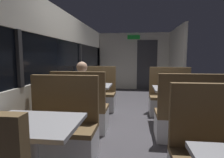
{
  "coord_description": "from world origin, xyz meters",
  "views": [
    {
      "loc": [
        0.07,
        -3.73,
        1.36
      ],
      "look_at": [
        -0.47,
        0.75,
        0.82
      ],
      "focal_mm": 30.57,
      "sensor_mm": 36.0,
      "label": 1
    }
  ],
  "objects": [
    {
      "name": "seated_passenger",
      "position": [
        -0.89,
        -0.37,
        0.54
      ],
      "size": [
        0.47,
        0.55,
        1.26
      ],
      "color": "#26262D",
      "rests_on": "ground_plane"
    },
    {
      "name": "dining_table_rear_aisle",
      "position": [
        0.89,
        0.05,
        0.64
      ],
      "size": [
        0.9,
        0.7,
        0.74
      ],
      "color": "#9E9EA3",
      "rests_on": "ground_plane"
    },
    {
      "name": "ground_plane",
      "position": [
        0.0,
        0.0,
        -0.01
      ],
      "size": [
        3.3,
        9.2,
        0.02
      ],
      "primitive_type": "cube",
      "color": "#423F44"
    },
    {
      "name": "bench_rear_aisle_facing_entry",
      "position": [
        0.89,
        0.75,
        0.33
      ],
      "size": [
        0.95,
        0.5,
        1.1
      ],
      "color": "silver",
      "rests_on": "ground_plane"
    },
    {
      "name": "bench_near_window_facing_entry",
      "position": [
        -0.89,
        -1.39,
        0.33
      ],
      "size": [
        0.95,
        0.5,
        1.1
      ],
      "color": "silver",
      "rests_on": "ground_plane"
    },
    {
      "name": "carriage_window_panel_left",
      "position": [
        -1.45,
        0.0,
        1.11
      ],
      "size": [
        0.09,
        8.48,
        2.3
      ],
      "color": "beige",
      "rests_on": "ground_plane"
    },
    {
      "name": "dining_table_mid_window",
      "position": [
        -0.89,
        0.25,
        0.64
      ],
      "size": [
        0.9,
        0.7,
        0.74
      ],
      "color": "#9E9EA3",
      "rests_on": "ground_plane"
    },
    {
      "name": "dining_table_near_window",
      "position": [
        -0.89,
        -2.09,
        0.64
      ],
      "size": [
        0.9,
        0.7,
        0.74
      ],
      "color": "#9E9EA3",
      "rests_on": "ground_plane"
    },
    {
      "name": "carriage_end_bulkhead",
      "position": [
        0.06,
        4.19,
        1.14
      ],
      "size": [
        2.9,
        0.11,
        2.3
      ],
      "color": "beige",
      "rests_on": "ground_plane"
    },
    {
      "name": "carriage_aisle_panel_right",
      "position": [
        1.45,
        3.0,
        1.15
      ],
      "size": [
        0.08,
        2.4,
        2.3
      ],
      "primitive_type": "cube",
      "color": "beige",
      "rests_on": "ground_plane"
    },
    {
      "name": "bench_mid_window_facing_entry",
      "position": [
        -0.89,
        0.95,
        0.33
      ],
      "size": [
        0.95,
        0.5,
        1.1
      ],
      "color": "silver",
      "rests_on": "ground_plane"
    },
    {
      "name": "bench_rear_aisle_facing_end",
      "position": [
        0.89,
        -0.65,
        0.33
      ],
      "size": [
        0.95,
        0.5,
        1.1
      ],
      "color": "silver",
      "rests_on": "ground_plane"
    },
    {
      "name": "bench_mid_window_facing_end",
      "position": [
        -0.89,
        -0.45,
        0.33
      ],
      "size": [
        0.95,
        0.5,
        1.1
      ],
      "color": "silver",
      "rests_on": "ground_plane"
    }
  ]
}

